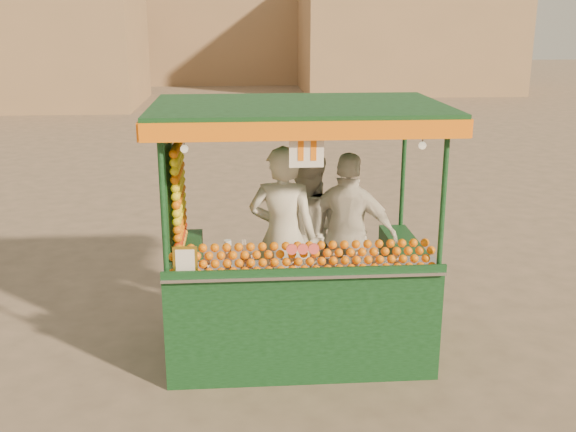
{
  "coord_description": "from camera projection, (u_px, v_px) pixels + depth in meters",
  "views": [
    {
      "loc": [
        -0.45,
        -6.18,
        3.17
      ],
      "look_at": [
        0.02,
        -0.06,
        1.36
      ],
      "focal_mm": 42.32,
      "sensor_mm": 36.0,
      "label": 1
    }
  ],
  "objects": [
    {
      "name": "ground",
      "position": [
        286.0,
        344.0,
        6.84
      ],
      "size": [
        90.0,
        90.0,
        0.0
      ],
      "primitive_type": "plane",
      "color": "brown",
      "rests_on": "ground"
    },
    {
      "name": "juice_cart",
      "position": [
        291.0,
        277.0,
        6.44
      ],
      "size": [
        2.66,
        1.73,
        2.42
      ],
      "color": "black",
      "rests_on": "ground"
    },
    {
      "name": "building_center",
      "position": [
        204.0,
        10.0,
        34.39
      ],
      "size": [
        14.0,
        7.0,
        7.0
      ],
      "primitive_type": "cube",
      "color": "#997857",
      "rests_on": "ground"
    },
    {
      "name": "vendor_left",
      "position": [
        283.0,
        236.0,
        6.45
      ],
      "size": [
        0.7,
        0.53,
        1.76
      ],
      "rotation": [
        0.0,
        0.0,
        2.97
      ],
      "color": "beige",
      "rests_on": "ground"
    },
    {
      "name": "building_right",
      "position": [
        406.0,
        32.0,
        29.59
      ],
      "size": [
        9.0,
        6.0,
        5.0
      ],
      "primitive_type": "cube",
      "color": "#997857",
      "rests_on": "ground"
    },
    {
      "name": "vendor_middle",
      "position": [
        306.0,
        231.0,
        6.88
      ],
      "size": [
        0.93,
        0.81,
        1.6
      ],
      "rotation": [
        0.0,
        0.0,
        2.83
      ],
      "color": "beige",
      "rests_on": "ground"
    },
    {
      "name": "vendor_right",
      "position": [
        349.0,
        235.0,
        6.68
      ],
      "size": [
        1.04,
        0.73,
        1.64
      ],
      "rotation": [
        0.0,
        0.0,
        2.77
      ],
      "color": "white",
      "rests_on": "ground"
    }
  ]
}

